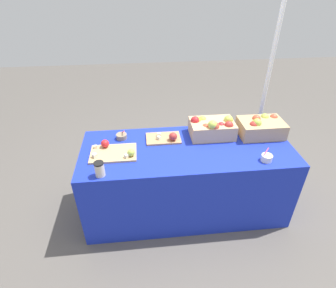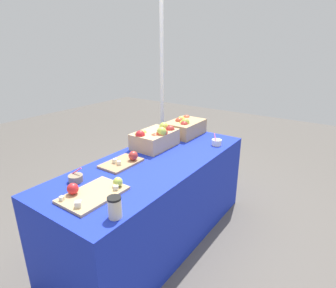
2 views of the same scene
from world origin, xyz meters
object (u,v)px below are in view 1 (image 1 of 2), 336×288
(sample_bowl_near, at_px, (122,136))
(sample_bowl_mid, at_px, (267,158))
(coffee_cup, at_px, (99,169))
(apple_crate_left, at_px, (261,127))
(cutting_board_front, at_px, (114,152))
(cutting_board_back, at_px, (166,138))
(tent_pole, at_px, (267,84))
(apple_crate_middle, at_px, (211,127))

(sample_bowl_near, bearing_deg, sample_bowl_mid, -21.35)
(coffee_cup, bearing_deg, apple_crate_left, 17.46)
(cutting_board_front, bearing_deg, cutting_board_back, 20.60)
(cutting_board_front, relative_size, tent_pole, 0.18)
(cutting_board_back, xyz_separation_m, coffee_cup, (-0.55, -0.46, 0.04))
(sample_bowl_near, relative_size, coffee_cup, 0.80)
(coffee_cup, bearing_deg, apple_crate_middle, 26.19)
(apple_crate_middle, height_order, cutting_board_back, apple_crate_middle)
(cutting_board_front, bearing_deg, sample_bowl_near, 76.09)
(cutting_board_front, height_order, coffee_cup, coffee_cup)
(apple_crate_middle, xyz_separation_m, cutting_board_back, (-0.44, -0.03, -0.07))
(apple_crate_middle, xyz_separation_m, tent_pole, (0.66, 0.40, 0.25))
(apple_crate_left, xyz_separation_m, sample_bowl_mid, (-0.10, -0.41, -0.05))
(apple_crate_left, bearing_deg, cutting_board_front, -172.63)
(sample_bowl_near, height_order, coffee_cup, coffee_cup)
(sample_bowl_mid, bearing_deg, cutting_board_front, 169.62)
(apple_crate_left, distance_m, cutting_board_front, 1.39)
(apple_crate_middle, height_order, coffee_cup, apple_crate_middle)
(sample_bowl_near, bearing_deg, coffee_cup, -105.53)
(sample_bowl_near, bearing_deg, cutting_board_front, -103.91)
(cutting_board_back, distance_m, tent_pole, 1.22)
(apple_crate_middle, distance_m, tent_pole, 0.81)
(apple_crate_left, bearing_deg, coffee_cup, -162.54)
(apple_crate_left, height_order, sample_bowl_mid, apple_crate_left)
(sample_bowl_mid, xyz_separation_m, coffee_cup, (-1.36, -0.05, 0.03))
(tent_pole, bearing_deg, sample_bowl_mid, -109.00)
(coffee_cup, height_order, tent_pole, tent_pole)
(sample_bowl_mid, relative_size, coffee_cup, 0.87)
(cutting_board_front, xyz_separation_m, coffee_cup, (-0.09, -0.28, 0.04))
(sample_bowl_mid, xyz_separation_m, tent_pole, (0.29, 0.84, 0.32))
(apple_crate_middle, relative_size, coffee_cup, 3.32)
(apple_crate_left, relative_size, sample_bowl_near, 4.13)
(cutting_board_back, relative_size, sample_bowl_near, 3.21)
(apple_crate_left, relative_size, cutting_board_front, 1.04)
(apple_crate_left, height_order, cutting_board_front, apple_crate_left)
(apple_crate_left, height_order, coffee_cup, apple_crate_left)
(apple_crate_middle, bearing_deg, sample_bowl_mid, -49.96)
(sample_bowl_mid, bearing_deg, coffee_cup, -177.95)
(cutting_board_front, relative_size, cutting_board_back, 1.23)
(sample_bowl_mid, bearing_deg, tent_pole, 71.00)
(tent_pole, bearing_deg, apple_crate_left, -113.53)
(cutting_board_back, bearing_deg, cutting_board_front, -159.40)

